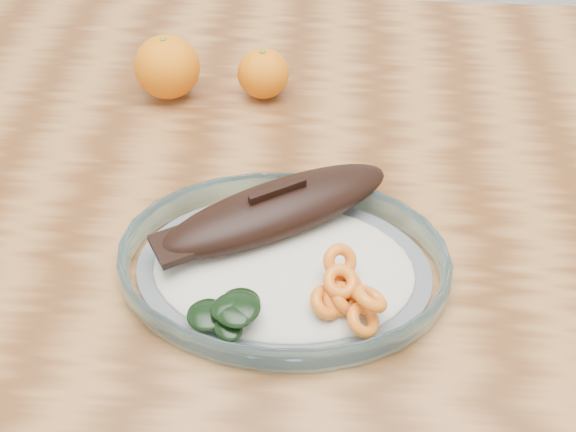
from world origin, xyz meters
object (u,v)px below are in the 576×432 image
Objects in this scene: plated_meal at (283,260)px; orange_right at (263,73)px; orange_left at (167,67)px; dining_table at (285,234)px.

orange_right is (-0.05, 0.29, 0.01)m from plated_meal.
orange_left is 1.26× the size of orange_right.
orange_left is 0.12m from orange_right.
plated_meal reaches higher than dining_table.
orange_right reaches higher than dining_table.
plated_meal is 9.03× the size of orange_right.
plated_meal is 0.33m from orange_left.
orange_left is (-0.15, 0.14, 0.14)m from dining_table.
dining_table is 0.25m from orange_left.
orange_left reaches higher than dining_table.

